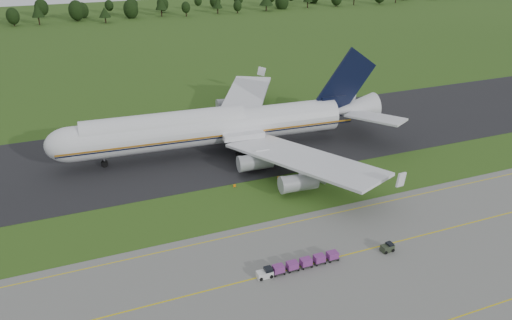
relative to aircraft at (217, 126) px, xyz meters
name	(u,v)px	position (x,y,z in m)	size (l,w,h in m)	color
ground	(239,204)	(-3.96, -24.91, -6.39)	(600.00, 600.00, 0.00)	#2D4E17
taxiway	(198,149)	(-3.96, 3.09, -6.35)	(300.00, 40.00, 0.08)	black
apron_markings	(302,290)	(-3.96, -51.89, -6.33)	(300.00, 30.20, 0.01)	#D7C00C
tree_line	(115,9)	(2.88, 197.06, -0.59)	(527.71, 22.59, 11.39)	black
aircraft	(217,126)	(0.00, 0.00, 0.00)	(79.68, 77.60, 22.39)	silver
baggage_train	(297,264)	(-2.35, -47.15, -5.57)	(13.86, 1.47, 1.41)	silver
utility_cart	(387,248)	(13.36, -48.47, -5.78)	(2.13, 1.44, 1.13)	#2A3223
edge_markers	(279,178)	(7.47, -18.21, -6.12)	(20.22, 0.30, 0.60)	orange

